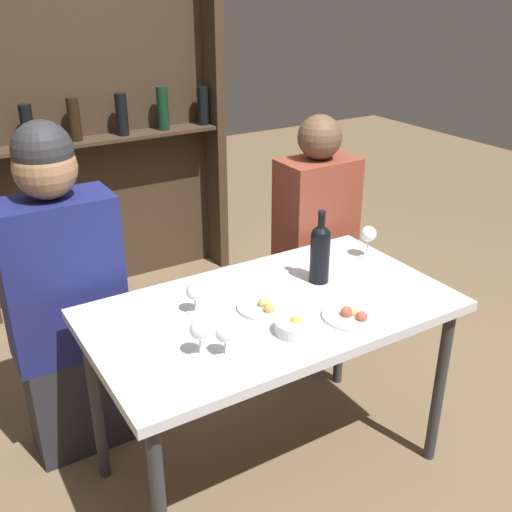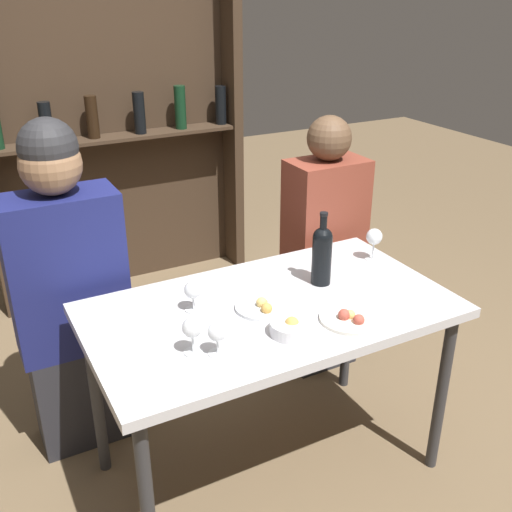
# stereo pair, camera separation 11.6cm
# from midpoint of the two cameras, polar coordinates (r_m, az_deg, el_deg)

# --- Properties ---
(ground_plane) EXTENTS (10.00, 10.00, 0.00)m
(ground_plane) POSITION_cam_midpoint_polar(r_m,az_deg,el_deg) (2.55, -0.04, -19.28)
(ground_plane) COLOR brown
(dining_table) EXTENTS (1.28, 0.72, 0.74)m
(dining_table) POSITION_cam_midpoint_polar(r_m,az_deg,el_deg) (2.14, -0.05, -6.39)
(dining_table) COLOR silver
(dining_table) RESTS_ON ground_plane
(wine_rack_wall) EXTENTS (1.53, 0.21, 2.31)m
(wine_rack_wall) POSITION_cam_midpoint_polar(r_m,az_deg,el_deg) (3.61, -16.15, 14.20)
(wine_rack_wall) COLOR #38281C
(wine_rack_wall) RESTS_ON ground_plane
(wine_bottle) EXTENTS (0.07, 0.07, 0.28)m
(wine_bottle) POSITION_cam_midpoint_polar(r_m,az_deg,el_deg) (2.23, 4.65, 0.46)
(wine_bottle) COLOR black
(wine_bottle) RESTS_ON dining_table
(wine_glass_0) EXTENTS (0.06, 0.06, 0.12)m
(wine_glass_0) POSITION_cam_midpoint_polar(r_m,az_deg,el_deg) (1.82, -7.23, -7.14)
(wine_glass_0) COLOR silver
(wine_glass_0) RESTS_ON dining_table
(wine_glass_1) EXTENTS (0.06, 0.06, 0.11)m
(wine_glass_1) POSITION_cam_midpoint_polar(r_m,az_deg,el_deg) (1.82, -4.82, -7.49)
(wine_glass_1) COLOR silver
(wine_glass_1) RESTS_ON dining_table
(wine_glass_2) EXTENTS (0.07, 0.07, 0.13)m
(wine_glass_2) POSITION_cam_midpoint_polar(r_m,az_deg,el_deg) (2.47, 9.34, 1.96)
(wine_glass_2) COLOR silver
(wine_glass_2) RESTS_ON dining_table
(wine_glass_3) EXTENTS (0.06, 0.06, 0.11)m
(wine_glass_3) POSITION_cam_midpoint_polar(r_m,az_deg,el_deg) (2.05, -7.47, -3.53)
(wine_glass_3) COLOR silver
(wine_glass_3) RESTS_ON dining_table
(food_plate_0) EXTENTS (0.21, 0.21, 0.04)m
(food_plate_0) POSITION_cam_midpoint_polar(r_m,az_deg,el_deg) (2.05, 7.61, -5.61)
(food_plate_0) COLOR silver
(food_plate_0) RESTS_ON dining_table
(food_plate_1) EXTENTS (0.19, 0.19, 0.04)m
(food_plate_1) POSITION_cam_midpoint_polar(r_m,az_deg,el_deg) (2.09, -0.86, -4.78)
(food_plate_1) COLOR silver
(food_plate_1) RESTS_ON dining_table
(snack_bowl) EXTENTS (0.14, 0.14, 0.06)m
(snack_bowl) POSITION_cam_midpoint_polar(r_m,az_deg,el_deg) (1.95, 2.18, -6.71)
(snack_bowl) COLOR white
(snack_bowl) RESTS_ON dining_table
(seated_person_left) EXTENTS (0.43, 0.22, 1.36)m
(seated_person_left) POSITION_cam_midpoint_polar(r_m,az_deg,el_deg) (2.40, -19.02, -4.20)
(seated_person_left) COLOR #26262B
(seated_person_left) RESTS_ON ground_plane
(seated_person_right) EXTENTS (0.35, 0.22, 1.25)m
(seated_person_right) POSITION_cam_midpoint_polar(r_m,az_deg,el_deg) (2.86, 4.44, 0.31)
(seated_person_right) COLOR #26262B
(seated_person_right) RESTS_ON ground_plane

